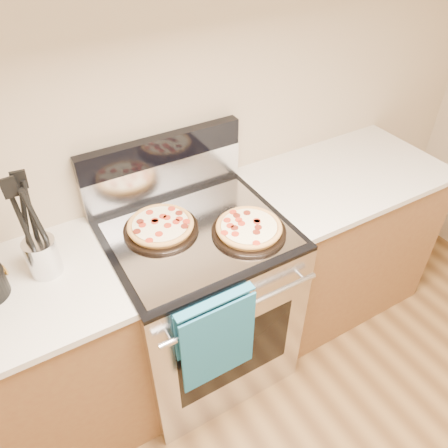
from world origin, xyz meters
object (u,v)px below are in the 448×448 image
utensil_crock (43,257)px  pepperoni_pizza_front (249,229)px  range_body (200,303)px  pepperoni_pizza_back (161,226)px

utensil_crock → pepperoni_pizza_front: bearing=-15.4°
range_body → pepperoni_pizza_front: bearing=-35.8°
pepperoni_pizza_back → utensil_crock: utensil_crock is taller
pepperoni_pizza_front → utensil_crock: (-0.78, 0.22, 0.04)m
range_body → pepperoni_pizza_front: 0.54m
range_body → utensil_crock: (-0.60, 0.09, 0.54)m
pepperoni_pizza_back → utensil_crock: bearing=178.1°
pepperoni_pizza_back → pepperoni_pizza_front: (0.31, -0.20, -0.00)m
range_body → pepperoni_pizza_front: size_ratio=2.91×
range_body → utensil_crock: 0.81m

